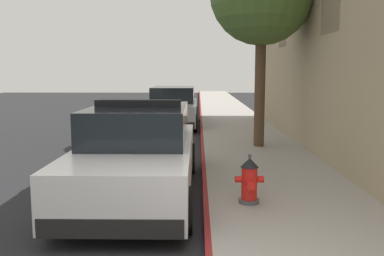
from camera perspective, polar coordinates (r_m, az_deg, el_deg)
The scene contains 6 objects.
ground_plane at distance 14.47m, azimuth -17.31°, elevation -1.66°, with size 31.58×60.00×0.20m, color #232326.
sidewalk_pavement at distance 13.80m, azimuth 7.06°, elevation -1.05°, with size 2.66×60.00×0.16m, color #9E9991.
curb_painted_edge at distance 13.72m, azimuth 1.36°, elevation -1.05°, with size 0.08×60.00×0.16m, color maroon.
police_cruiser at distance 7.37m, azimuth -7.30°, elevation -3.48°, with size 1.94×4.84×1.68m.
parked_car_silver_ahead at distance 16.77m, azimuth -2.57°, elevation 2.81°, with size 1.94×4.84×1.56m.
fire_hydrant at distance 6.49m, azimuth 7.83°, elevation -7.12°, with size 0.44×0.40×0.76m.
Camera 1 is at (-0.16, -3.56, 2.16)m, focal length 39.13 mm.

